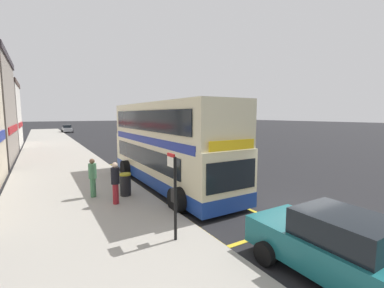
{
  "coord_description": "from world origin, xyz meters",
  "views": [
    {
      "loc": [
        -8.32,
        -6.02,
        3.79
      ],
      "look_at": [
        -0.31,
        7.44,
        2.0
      ],
      "focal_mm": 24.1,
      "sensor_mm": 36.0,
      "label": 1
    }
  ],
  "objects_px": {
    "pedestrian_waiting_near_sign": "(93,176)",
    "pedestrian_further_back": "(115,181)",
    "bus_stop_sign": "(174,189)",
    "parked_car_maroon_distant": "(137,134)",
    "litter_bin": "(125,184)",
    "double_decker_bus": "(167,147)",
    "parked_car_teal_behind": "(340,248)",
    "parked_car_silver_across": "(67,129)"
  },
  "relations": [
    {
      "from": "pedestrian_further_back",
      "to": "parked_car_maroon_distant",
      "type": "bearing_deg",
      "value": 69.68
    },
    {
      "from": "parked_car_maroon_distant",
      "to": "parked_car_teal_behind",
      "type": "relative_size",
      "value": 1.0
    },
    {
      "from": "parked_car_maroon_distant",
      "to": "parked_car_silver_across",
      "type": "height_order",
      "value": "same"
    },
    {
      "from": "bus_stop_sign",
      "to": "parked_car_teal_behind",
      "type": "bearing_deg",
      "value": -55.61
    },
    {
      "from": "pedestrian_further_back",
      "to": "parked_car_silver_across",
      "type": "bearing_deg",
      "value": 87.02
    },
    {
      "from": "double_decker_bus",
      "to": "pedestrian_waiting_near_sign",
      "type": "distance_m",
      "value": 4.11
    },
    {
      "from": "pedestrian_further_back",
      "to": "litter_bin",
      "type": "xyz_separation_m",
      "value": [
        0.67,
        0.89,
        -0.43
      ]
    },
    {
      "from": "parked_car_maroon_distant",
      "to": "pedestrian_further_back",
      "type": "distance_m",
      "value": 29.63
    },
    {
      "from": "parked_car_silver_across",
      "to": "pedestrian_waiting_near_sign",
      "type": "distance_m",
      "value": 49.05
    },
    {
      "from": "double_decker_bus",
      "to": "parked_car_teal_behind",
      "type": "bearing_deg",
      "value": -91.23
    },
    {
      "from": "double_decker_bus",
      "to": "pedestrian_waiting_near_sign",
      "type": "height_order",
      "value": "double_decker_bus"
    },
    {
      "from": "bus_stop_sign",
      "to": "parked_car_silver_across",
      "type": "xyz_separation_m",
      "value": [
        1.91,
        54.28,
        -0.85
      ]
    },
    {
      "from": "double_decker_bus",
      "to": "pedestrian_waiting_near_sign",
      "type": "bearing_deg",
      "value": -170.99
    },
    {
      "from": "bus_stop_sign",
      "to": "parked_car_silver_across",
      "type": "relative_size",
      "value": 0.6
    },
    {
      "from": "parked_car_maroon_distant",
      "to": "litter_bin",
      "type": "height_order",
      "value": "parked_car_maroon_distant"
    },
    {
      "from": "double_decker_bus",
      "to": "parked_car_maroon_distant",
      "type": "height_order",
      "value": "double_decker_bus"
    },
    {
      "from": "parked_car_teal_behind",
      "to": "parked_car_silver_across",
      "type": "xyz_separation_m",
      "value": [
        -0.48,
        57.78,
        0.0
      ]
    },
    {
      "from": "double_decker_bus",
      "to": "pedestrian_further_back",
      "type": "xyz_separation_m",
      "value": [
        -3.31,
        -2.05,
        -0.98
      ]
    },
    {
      "from": "bus_stop_sign",
      "to": "pedestrian_further_back",
      "type": "xyz_separation_m",
      "value": [
        -0.71,
        3.91,
        -0.56
      ]
    },
    {
      "from": "parked_car_maroon_distant",
      "to": "parked_car_silver_across",
      "type": "relative_size",
      "value": 1.0
    },
    {
      "from": "double_decker_bus",
      "to": "pedestrian_waiting_near_sign",
      "type": "relative_size",
      "value": 6.3
    },
    {
      "from": "parked_car_teal_behind",
      "to": "pedestrian_waiting_near_sign",
      "type": "bearing_deg",
      "value": 113.71
    },
    {
      "from": "pedestrian_waiting_near_sign",
      "to": "double_decker_bus",
      "type": "bearing_deg",
      "value": 9.01
    },
    {
      "from": "double_decker_bus",
      "to": "litter_bin",
      "type": "relative_size",
      "value": 10.69
    },
    {
      "from": "parked_car_silver_across",
      "to": "litter_bin",
      "type": "bearing_deg",
      "value": -91.05
    },
    {
      "from": "bus_stop_sign",
      "to": "parked_car_teal_behind",
      "type": "xyz_separation_m",
      "value": [
        2.4,
        -3.5,
        -0.85
      ]
    },
    {
      "from": "parked_car_maroon_distant",
      "to": "litter_bin",
      "type": "bearing_deg",
      "value": 69.06
    },
    {
      "from": "parked_car_teal_behind",
      "to": "pedestrian_waiting_near_sign",
      "type": "xyz_separation_m",
      "value": [
        -3.74,
        8.84,
        0.28
      ]
    },
    {
      "from": "parked_car_silver_across",
      "to": "litter_bin",
      "type": "height_order",
      "value": "parked_car_silver_across"
    },
    {
      "from": "double_decker_bus",
      "to": "pedestrian_further_back",
      "type": "height_order",
      "value": "double_decker_bus"
    },
    {
      "from": "pedestrian_waiting_near_sign",
      "to": "pedestrian_further_back",
      "type": "distance_m",
      "value": 1.56
    },
    {
      "from": "bus_stop_sign",
      "to": "parked_car_maroon_distant",
      "type": "bearing_deg",
      "value": 73.18
    },
    {
      "from": "litter_bin",
      "to": "pedestrian_waiting_near_sign",
      "type": "bearing_deg",
      "value": 157.61
    },
    {
      "from": "parked_car_maroon_distant",
      "to": "double_decker_bus",
      "type": "bearing_deg",
      "value": 73.57
    },
    {
      "from": "bus_stop_sign",
      "to": "pedestrian_further_back",
      "type": "relative_size",
      "value": 1.46
    },
    {
      "from": "parked_car_silver_across",
      "to": "double_decker_bus",
      "type": "bearing_deg",
      "value": -87.97
    },
    {
      "from": "pedestrian_waiting_near_sign",
      "to": "pedestrian_further_back",
      "type": "relative_size",
      "value": 1.0
    },
    {
      "from": "pedestrian_waiting_near_sign",
      "to": "pedestrian_further_back",
      "type": "xyz_separation_m",
      "value": [
        0.63,
        -1.43,
        0.0
      ]
    },
    {
      "from": "parked_car_maroon_distant",
      "to": "bus_stop_sign",
      "type": "bearing_deg",
      "value": 71.94
    },
    {
      "from": "parked_car_maroon_distant",
      "to": "parked_car_silver_across",
      "type": "bearing_deg",
      "value": -72.49
    },
    {
      "from": "pedestrian_waiting_near_sign",
      "to": "pedestrian_further_back",
      "type": "height_order",
      "value": "pedestrian_further_back"
    },
    {
      "from": "double_decker_bus",
      "to": "parked_car_teal_behind",
      "type": "height_order",
      "value": "double_decker_bus"
    }
  ]
}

